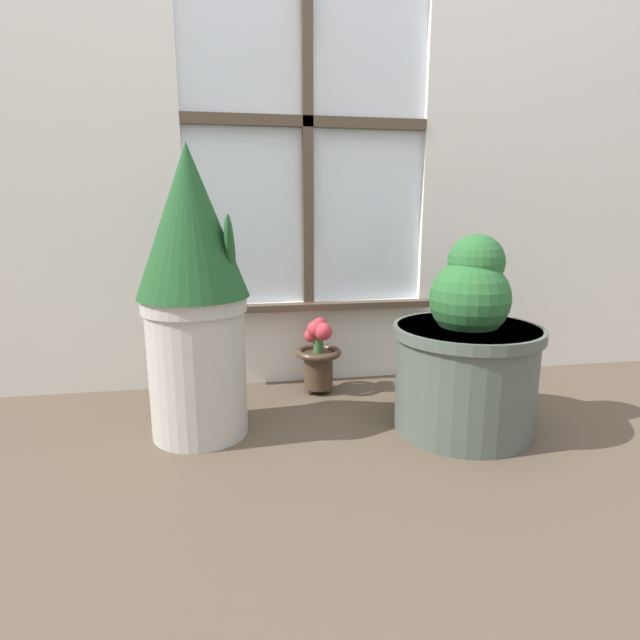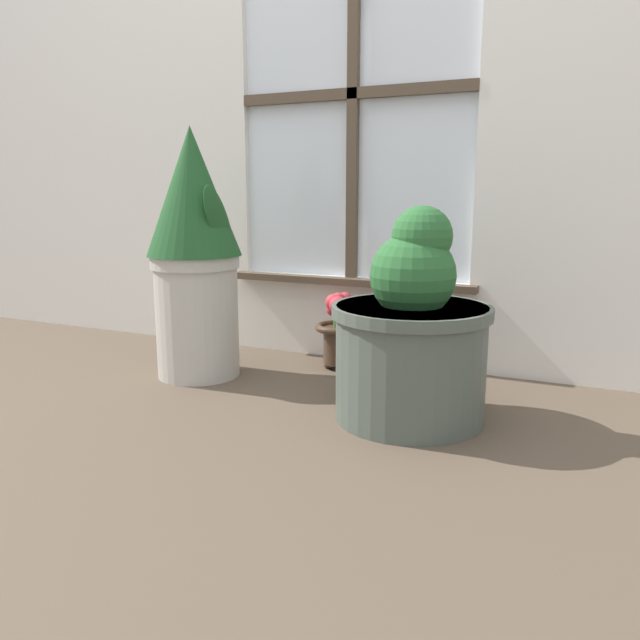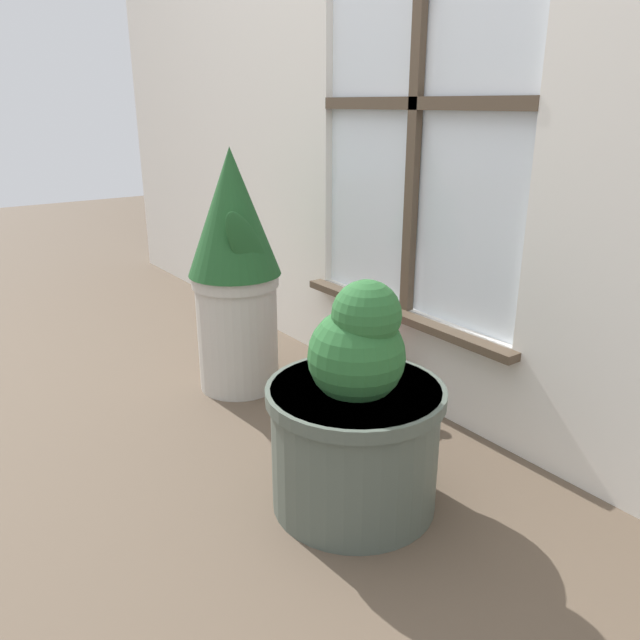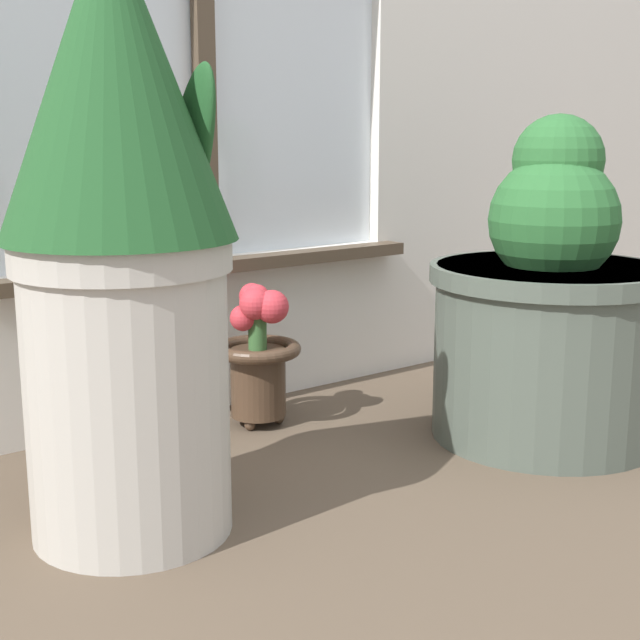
{
  "view_description": "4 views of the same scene",
  "coord_description": "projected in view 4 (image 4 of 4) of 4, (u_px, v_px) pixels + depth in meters",
  "views": [
    {
      "loc": [
        -0.26,
        -1.1,
        0.62
      ],
      "look_at": [
        -0.02,
        0.27,
        0.31
      ],
      "focal_mm": 28.0,
      "sensor_mm": 36.0,
      "label": 1
    },
    {
      "loc": [
        0.82,
        -1.37,
        0.59
      ],
      "look_at": [
        0.04,
        0.3,
        0.21
      ],
      "focal_mm": 35.0,
      "sensor_mm": 36.0,
      "label": 2
    },
    {
      "loc": [
        1.36,
        -0.66,
        0.91
      ],
      "look_at": [
        0.02,
        0.31,
        0.33
      ],
      "focal_mm": 35.0,
      "sensor_mm": 36.0,
      "label": 3
    },
    {
      "loc": [
        -0.86,
        -0.78,
        0.52
      ],
      "look_at": [
        -0.02,
        0.29,
        0.24
      ],
      "focal_mm": 50.0,
      "sensor_mm": 36.0,
      "label": 4
    }
  ],
  "objects": [
    {
      "name": "potted_plant_left",
      "position": [
        121.0,
        221.0,
        1.11
      ],
      "size": [
        0.3,
        0.3,
        0.79
      ],
      "color": "#B7B2A8",
      "rests_on": "ground_plane"
    },
    {
      "name": "flower_vase",
      "position": [
        258.0,
        353.0,
        1.6
      ],
      "size": [
        0.16,
        0.16,
        0.26
      ],
      "color": "#473323",
      "rests_on": "ground_plane"
    },
    {
      "name": "potted_plant_right",
      "position": [
        549.0,
        313.0,
        1.53
      ],
      "size": [
        0.41,
        0.41,
        0.56
      ],
      "color": "#4C564C",
      "rests_on": "ground_plane"
    },
    {
      "name": "ground_plane",
      "position": [
        462.0,
        519.0,
        1.23
      ],
      "size": [
        10.0,
        10.0,
        0.0
      ],
      "primitive_type": "plane",
      "color": "brown"
    }
  ]
}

